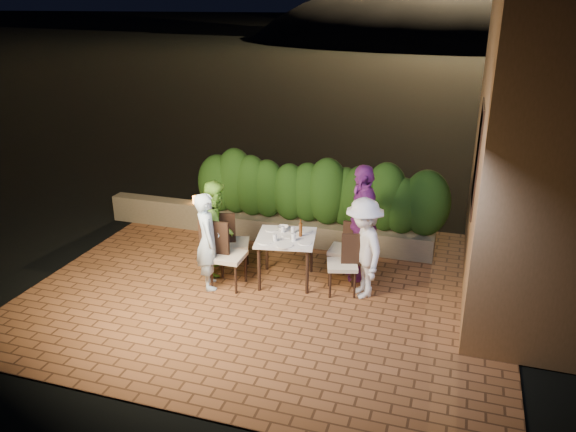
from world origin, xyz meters
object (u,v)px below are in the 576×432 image
at_px(dining_table, 286,259).
at_px(parapet_lamp, 195,200).
at_px(chair_right_front, 342,263).
at_px(beer_bottle, 301,228).
at_px(chair_right_back, 344,249).
at_px(diner_white, 363,248).
at_px(chair_left_front, 228,255).
at_px(diner_blue, 208,241).
at_px(bowl, 283,227).
at_px(diner_green, 217,227).
at_px(chair_left_back, 234,242).
at_px(diner_purple, 362,222).

xyz_separation_m(dining_table, parapet_lamp, (-2.32, 1.57, 0.20)).
bearing_deg(chair_right_front, parapet_lamp, -43.02).
relative_size(beer_bottle, chair_right_back, 0.29).
bearing_deg(parapet_lamp, diner_white, -25.19).
xyz_separation_m(chair_right_front, parapet_lamp, (-3.22, 1.67, 0.10)).
bearing_deg(chair_left_front, chair_right_front, 10.49).
height_order(dining_table, beer_bottle, beer_bottle).
xyz_separation_m(chair_right_front, diner_blue, (-1.97, -0.42, 0.28)).
distance_m(bowl, diner_green, 1.06).
distance_m(chair_left_back, diner_green, 0.38).
xyz_separation_m(chair_right_back, diner_blue, (-1.88, -0.95, 0.28)).
relative_size(bowl, parapet_lamp, 1.20).
distance_m(beer_bottle, diner_green, 1.38).
bearing_deg(diner_green, diner_blue, 177.24).
bearing_deg(bowl, dining_table, -63.93).
height_order(diner_blue, diner_green, diner_green).
height_order(dining_table, diner_green, diner_green).
relative_size(bowl, diner_purple, 0.09).
bearing_deg(chair_right_front, diner_green, -19.36).
xyz_separation_m(chair_right_front, diner_green, (-2.07, 0.13, 0.28)).
xyz_separation_m(dining_table, diner_green, (-1.17, 0.04, 0.38)).
height_order(beer_bottle, chair_left_front, chair_left_front).
distance_m(dining_table, diner_green, 1.23).
distance_m(beer_bottle, parapet_lamp, 2.95).
bearing_deg(diner_purple, parapet_lamp, -131.15).
height_order(bowl, diner_blue, diner_blue).
distance_m(beer_bottle, diner_blue, 1.41).
bearing_deg(diner_blue, diner_purple, -95.63).
bearing_deg(chair_left_front, diner_white, 9.24).
bearing_deg(beer_bottle, bowl, 148.94).
bearing_deg(chair_left_back, diner_white, -23.24).
relative_size(bowl, chair_left_back, 0.17).
bearing_deg(diner_blue, chair_right_front, -109.03).
height_order(chair_left_back, diner_blue, diner_blue).
bearing_deg(dining_table, diner_green, 178.04).
height_order(dining_table, chair_right_front, chair_right_front).
xyz_separation_m(bowl, chair_right_back, (0.96, 0.14, -0.30)).
xyz_separation_m(chair_right_back, diner_green, (-1.98, -0.40, 0.28)).
relative_size(beer_bottle, chair_right_front, 0.29).
bearing_deg(beer_bottle, diner_purple, 25.88).
bearing_deg(diner_purple, diner_white, -10.50).
bearing_deg(diner_blue, chair_left_back, -45.05).
height_order(chair_left_front, diner_purple, diner_purple).
relative_size(chair_right_back, diner_purple, 0.51).
distance_m(chair_right_back, diner_blue, 2.12).
relative_size(dining_table, chair_right_front, 0.92).
bearing_deg(bowl, parapet_lamp, 149.49).
distance_m(beer_bottle, diner_white, 1.02).
bearing_deg(chair_right_front, bowl, -35.93).
height_order(dining_table, parapet_lamp, dining_table).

